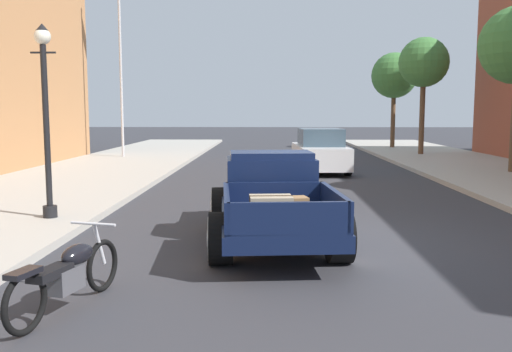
# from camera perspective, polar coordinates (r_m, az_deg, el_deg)

# --- Properties ---
(ground_plane) EXTENTS (140.00, 140.00, 0.00)m
(ground_plane) POSITION_cam_1_polar(r_m,az_deg,el_deg) (9.98, 6.79, -6.63)
(ground_plane) COLOR #333338
(hotrod_truck_navy) EXTENTS (2.45, 5.04, 1.58)m
(hotrod_truck_navy) POSITION_cam_1_polar(r_m,az_deg,el_deg) (9.85, 1.56, -2.28)
(hotrod_truck_navy) COLOR #0F1938
(hotrod_truck_navy) RESTS_ON ground
(motorcycle_parked) EXTENTS (0.77, 2.07, 0.93)m
(motorcycle_parked) POSITION_cam_1_polar(r_m,az_deg,el_deg) (6.79, -18.92, -9.51)
(motorcycle_parked) COLOR black
(motorcycle_parked) RESTS_ON ground
(car_background_white) EXTENTS (2.04, 4.39, 1.65)m
(car_background_white) POSITION_cam_1_polar(r_m,az_deg,el_deg) (20.94, 6.62, 2.50)
(car_background_white) COLOR silver
(car_background_white) RESTS_ON ground
(street_lamp_near) EXTENTS (0.50, 0.32, 3.85)m
(street_lamp_near) POSITION_cam_1_polar(r_m,az_deg,el_deg) (11.79, -20.94, 6.72)
(street_lamp_near) COLOR black
(street_lamp_near) RESTS_ON sidewalk_left
(flagpole) EXTENTS (1.74, 0.16, 9.16)m
(flagpole) POSITION_cam_1_polar(r_m,az_deg,el_deg) (27.07, -13.42, 13.92)
(flagpole) COLOR #B2B2B7
(flagpole) RESTS_ON sidewalk_left
(street_tree_third) EXTENTS (2.46, 2.46, 5.78)m
(street_tree_third) POSITION_cam_1_polar(r_m,az_deg,el_deg) (29.07, 16.97, 11.10)
(street_tree_third) COLOR brown
(street_tree_third) RESTS_ON sidewalk_right
(street_tree_farthest) EXTENTS (2.68, 2.68, 5.59)m
(street_tree_farthest) POSITION_cam_1_polar(r_m,az_deg,el_deg) (34.08, 14.11, 10.01)
(street_tree_farthest) COLOR brown
(street_tree_farthest) RESTS_ON sidewalk_right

